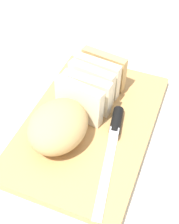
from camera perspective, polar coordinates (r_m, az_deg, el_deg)
ground_plane at (r=0.68m, az=0.00°, el=-2.93°), size 3.00×3.00×0.00m
cutting_board at (r=0.67m, az=0.00°, el=-2.35°), size 0.41×0.27×0.02m
bread_loaf at (r=0.63m, az=-2.91°, el=1.00°), size 0.29×0.14×0.09m
bread_knife at (r=0.63m, az=4.62°, el=-3.71°), size 0.25×0.07×0.02m
crumb_near_knife at (r=0.67m, az=-0.93°, el=-0.78°), size 0.00×0.00×0.00m
crumb_near_loaf at (r=0.69m, az=-3.15°, el=0.92°), size 0.01×0.01×0.01m
crumb_stray_left at (r=0.66m, az=-7.18°, el=-2.36°), size 0.01×0.01×0.01m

